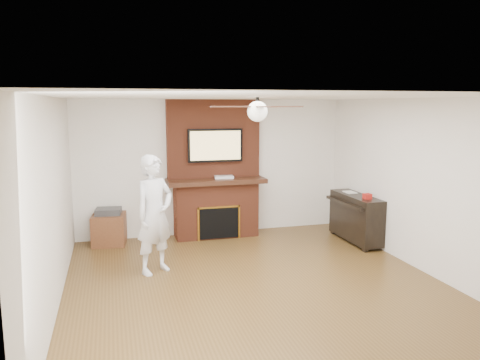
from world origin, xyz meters
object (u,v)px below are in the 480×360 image
object	(u,v)px
person	(155,215)
piano	(356,217)
side_table	(109,228)
fireplace	(215,182)

from	to	relation	value
person	piano	xyz separation A→B (m)	(3.55, 0.60, -0.41)
person	side_table	size ratio (longest dim) A/B	2.69
person	side_table	world-z (taller)	person
fireplace	person	bearing A→B (deg)	-126.81
piano	side_table	bearing A→B (deg)	166.07
side_table	piano	distance (m)	4.32
fireplace	person	xyz separation A→B (m)	(-1.25, -1.67, -0.14)
side_table	fireplace	bearing A→B (deg)	9.15
fireplace	side_table	size ratio (longest dim) A/B	3.93
piano	fireplace	bearing A→B (deg)	154.48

